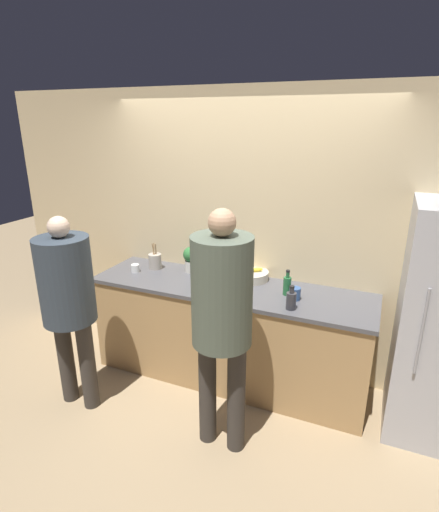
{
  "coord_description": "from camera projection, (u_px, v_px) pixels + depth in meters",
  "views": [
    {
      "loc": [
        1.19,
        -2.63,
        2.32
      ],
      "look_at": [
        0.0,
        0.16,
        1.28
      ],
      "focal_mm": 28.0,
      "sensor_mm": 36.0,
      "label": 1
    }
  ],
  "objects": [
    {
      "name": "bottle_green",
      "position": [
        287.0,
        285.0,
        3.32
      ],
      "size": [
        0.07,
        0.07,
        0.22
      ],
      "color": "#236033",
      "rests_on": "counter"
    },
    {
      "name": "fruit_bowl",
      "position": [
        251.0,
        275.0,
        3.65
      ],
      "size": [
        0.33,
        0.33,
        0.12
      ],
      "color": "beige",
      "rests_on": "counter"
    },
    {
      "name": "ground_plane",
      "position": [
        212.0,
        399.0,
        3.48
      ],
      "size": [
        14.0,
        14.0,
        0.0
      ],
      "primitive_type": "plane",
      "color": "#9E8460"
    },
    {
      "name": "potted_plant",
      "position": [
        191.0,
        258.0,
        3.8
      ],
      "size": [
        0.15,
        0.15,
        0.25
      ],
      "color": "beige",
      "rests_on": "counter"
    },
    {
      "name": "person_center",
      "position": [
        222.0,
        309.0,
        2.67
      ],
      "size": [
        0.41,
        0.41,
        1.8
      ],
      "color": "#38332D",
      "rests_on": "ground_plane"
    },
    {
      "name": "wall_back",
      "position": [
        244.0,
        235.0,
        3.71
      ],
      "size": [
        5.2,
        0.06,
        2.6
      ],
      "color": "#D6BC8C",
      "rests_on": "ground_plane"
    },
    {
      "name": "counter",
      "position": [
        230.0,
        331.0,
        3.68
      ],
      "size": [
        2.5,
        0.73,
        0.93
      ],
      "color": "tan",
      "rests_on": "ground_plane"
    },
    {
      "name": "person_left",
      "position": [
        68.0,
        294.0,
        3.14
      ],
      "size": [
        0.42,
        0.42,
        1.64
      ],
      "color": "#38332D",
      "rests_on": "ground_plane"
    },
    {
      "name": "bottle_dark",
      "position": [
        291.0,
        300.0,
        3.07
      ],
      "size": [
        0.08,
        0.08,
        0.19
      ],
      "color": "#333338",
      "rests_on": "counter"
    },
    {
      "name": "cup_blue",
      "position": [
        295.0,
        294.0,
        3.24
      ],
      "size": [
        0.09,
        0.09,
        0.1
      ],
      "color": "#335184",
      "rests_on": "counter"
    },
    {
      "name": "utensil_crock",
      "position": [
        155.0,
        261.0,
        3.9
      ],
      "size": [
        0.12,
        0.12,
        0.26
      ],
      "color": "#ADA393",
      "rests_on": "counter"
    },
    {
      "name": "cup_white",
      "position": [
        135.0,
        268.0,
        3.83
      ],
      "size": [
        0.08,
        0.08,
        0.08
      ],
      "color": "white",
      "rests_on": "counter"
    }
  ]
}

